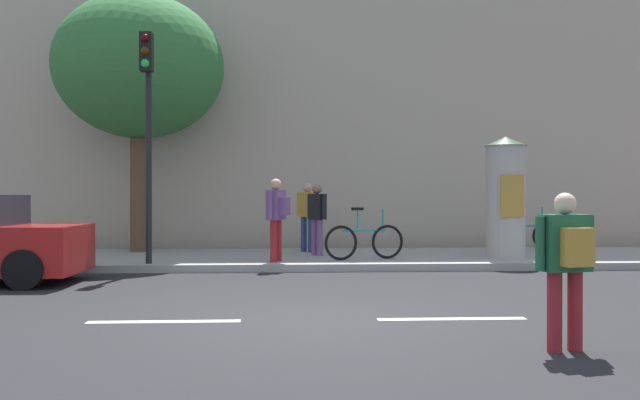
{
  "coord_description": "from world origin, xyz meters",
  "views": [
    {
      "loc": [
        -0.28,
        -7.96,
        1.49
      ],
      "look_at": [
        0.23,
        2.0,
        1.42
      ],
      "focal_mm": 37.66,
      "sensor_mm": 36.0,
      "label": 1
    }
  ],
  "objects_px": {
    "pedestrian_near_pole": "(566,257)",
    "bicycle_leaning": "(526,235)",
    "traffic_light": "(147,110)",
    "pedestrian_in_red_top": "(307,211)",
    "pedestrian_with_backpack": "(277,212)",
    "bicycle_upright": "(364,241)",
    "poster_column": "(506,196)",
    "pedestrian_in_dark_shirt": "(317,214)",
    "street_tree": "(139,68)"
  },
  "relations": [
    {
      "from": "pedestrian_near_pole",
      "to": "bicycle_leaning",
      "type": "distance_m",
      "value": 10.08
    },
    {
      "from": "traffic_light",
      "to": "pedestrian_near_pole",
      "type": "distance_m",
      "value": 9.07
    },
    {
      "from": "traffic_light",
      "to": "pedestrian_in_red_top",
      "type": "height_order",
      "value": "traffic_light"
    },
    {
      "from": "pedestrian_with_backpack",
      "to": "pedestrian_in_red_top",
      "type": "bearing_deg",
      "value": 73.29
    },
    {
      "from": "pedestrian_with_backpack",
      "to": "bicycle_upright",
      "type": "relative_size",
      "value": 0.98
    },
    {
      "from": "poster_column",
      "to": "pedestrian_in_dark_shirt",
      "type": "xyz_separation_m",
      "value": [
        -4.07,
        0.57,
        -0.41
      ]
    },
    {
      "from": "pedestrian_near_pole",
      "to": "bicycle_leaning",
      "type": "xyz_separation_m",
      "value": [
        3.11,
        9.58,
        -0.36
      ]
    },
    {
      "from": "pedestrian_in_red_top",
      "to": "bicycle_upright",
      "type": "xyz_separation_m",
      "value": [
        1.13,
        -1.97,
        -0.58
      ]
    },
    {
      "from": "pedestrian_near_pole",
      "to": "pedestrian_in_dark_shirt",
      "type": "relative_size",
      "value": 0.95
    },
    {
      "from": "pedestrian_with_backpack",
      "to": "pedestrian_in_dark_shirt",
      "type": "xyz_separation_m",
      "value": [
        0.88,
        1.33,
        -0.09
      ]
    },
    {
      "from": "traffic_light",
      "to": "pedestrian_in_red_top",
      "type": "bearing_deg",
      "value": 39.74
    },
    {
      "from": "street_tree",
      "to": "pedestrian_near_pole",
      "type": "xyz_separation_m",
      "value": [
        6.16,
        -9.98,
        -3.64
      ]
    },
    {
      "from": "pedestrian_in_red_top",
      "to": "bicycle_leaning",
      "type": "bearing_deg",
      "value": -0.51
    },
    {
      "from": "pedestrian_with_backpack",
      "to": "bicycle_upright",
      "type": "height_order",
      "value": "pedestrian_with_backpack"
    },
    {
      "from": "pedestrian_with_backpack",
      "to": "bicycle_leaning",
      "type": "xyz_separation_m",
      "value": [
        5.95,
        2.26,
        -0.62
      ]
    },
    {
      "from": "pedestrian_in_red_top",
      "to": "traffic_light",
      "type": "bearing_deg",
      "value": -140.26
    },
    {
      "from": "street_tree",
      "to": "bicycle_upright",
      "type": "relative_size",
      "value": 3.57
    },
    {
      "from": "bicycle_upright",
      "to": "pedestrian_near_pole",
      "type": "bearing_deg",
      "value": -82.38
    },
    {
      "from": "poster_column",
      "to": "pedestrian_near_pole",
      "type": "xyz_separation_m",
      "value": [
        -2.1,
        -8.08,
        -0.58
      ]
    },
    {
      "from": "street_tree",
      "to": "traffic_light",
      "type": "bearing_deg",
      "value": -75.07
    },
    {
      "from": "pedestrian_near_pole",
      "to": "pedestrian_with_backpack",
      "type": "relative_size",
      "value": 0.9
    },
    {
      "from": "traffic_light",
      "to": "street_tree",
      "type": "height_order",
      "value": "street_tree"
    },
    {
      "from": "pedestrian_in_dark_shirt",
      "to": "poster_column",
      "type": "bearing_deg",
      "value": -7.92
    },
    {
      "from": "traffic_light",
      "to": "street_tree",
      "type": "bearing_deg",
      "value": 104.93
    },
    {
      "from": "traffic_light",
      "to": "bicycle_upright",
      "type": "distance_m",
      "value": 5.11
    },
    {
      "from": "bicycle_upright",
      "to": "poster_column",
      "type": "bearing_deg",
      "value": 7.65
    },
    {
      "from": "street_tree",
      "to": "pedestrian_near_pole",
      "type": "bearing_deg",
      "value": -58.33
    },
    {
      "from": "pedestrian_in_dark_shirt",
      "to": "bicycle_upright",
      "type": "height_order",
      "value": "pedestrian_in_dark_shirt"
    },
    {
      "from": "street_tree",
      "to": "pedestrian_in_red_top",
      "type": "distance_m",
      "value": 5.28
    },
    {
      "from": "poster_column",
      "to": "bicycle_upright",
      "type": "bearing_deg",
      "value": -172.35
    },
    {
      "from": "poster_column",
      "to": "bicycle_upright",
      "type": "height_order",
      "value": "poster_column"
    },
    {
      "from": "traffic_light",
      "to": "pedestrian_near_pole",
      "type": "height_order",
      "value": "traffic_light"
    },
    {
      "from": "traffic_light",
      "to": "pedestrian_with_backpack",
      "type": "bearing_deg",
      "value": 8.1
    },
    {
      "from": "pedestrian_in_red_top",
      "to": "street_tree",
      "type": "bearing_deg",
      "value": 174.97
    },
    {
      "from": "street_tree",
      "to": "pedestrian_in_dark_shirt",
      "type": "relative_size",
      "value": 3.84
    },
    {
      "from": "pedestrian_in_red_top",
      "to": "pedestrian_with_backpack",
      "type": "bearing_deg",
      "value": -106.71
    },
    {
      "from": "pedestrian_near_pole",
      "to": "poster_column",
      "type": "bearing_deg",
      "value": 75.4
    },
    {
      "from": "bicycle_leaning",
      "to": "pedestrian_near_pole",
      "type": "bearing_deg",
      "value": -107.95
    },
    {
      "from": "traffic_light",
      "to": "street_tree",
      "type": "relative_size",
      "value": 0.73
    },
    {
      "from": "street_tree",
      "to": "pedestrian_in_red_top",
      "type": "bearing_deg",
      "value": -5.03
    },
    {
      "from": "poster_column",
      "to": "pedestrian_with_backpack",
      "type": "distance_m",
      "value": 5.02
    },
    {
      "from": "pedestrian_near_pole",
      "to": "bicycle_upright",
      "type": "height_order",
      "value": "pedestrian_near_pole"
    },
    {
      "from": "traffic_light",
      "to": "poster_column",
      "type": "distance_m",
      "value": 7.73
    },
    {
      "from": "bicycle_upright",
      "to": "street_tree",
      "type": "bearing_deg",
      "value": 155.68
    },
    {
      "from": "traffic_light",
      "to": "pedestrian_near_pole",
      "type": "xyz_separation_m",
      "value": [
        5.35,
        -6.97,
        -2.26
      ]
    },
    {
      "from": "traffic_light",
      "to": "pedestrian_in_red_top",
      "type": "distance_m",
      "value": 4.64
    },
    {
      "from": "pedestrian_with_backpack",
      "to": "bicycle_leaning",
      "type": "height_order",
      "value": "pedestrian_with_backpack"
    },
    {
      "from": "pedestrian_with_backpack",
      "to": "pedestrian_in_red_top",
      "type": "xyz_separation_m",
      "value": [
        0.69,
        2.3,
        -0.04
      ]
    },
    {
      "from": "pedestrian_in_dark_shirt",
      "to": "bicycle_upright",
      "type": "distance_m",
      "value": 1.47
    },
    {
      "from": "street_tree",
      "to": "pedestrian_with_backpack",
      "type": "height_order",
      "value": "street_tree"
    }
  ]
}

